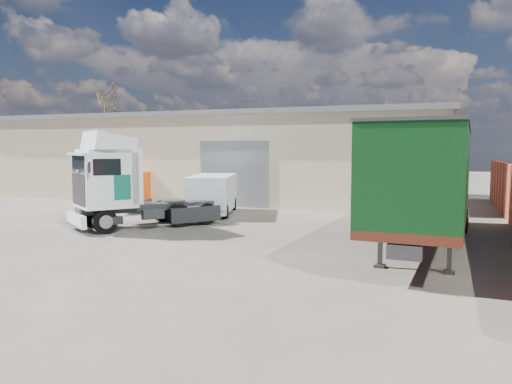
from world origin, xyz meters
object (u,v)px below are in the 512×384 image
(tractor_unit, at_px, (124,188))
(orange_skip, at_px, (129,189))
(panel_van, at_px, (212,194))
(box_trailer, at_px, (428,174))
(bare_tree, at_px, (106,92))

(tractor_unit, bearing_deg, orange_skip, 160.14)
(tractor_unit, bearing_deg, panel_van, 109.70)
(box_trailer, bearing_deg, tractor_unit, -174.37)
(tractor_unit, bearing_deg, box_trailer, 39.09)
(box_trailer, bearing_deg, panel_van, 158.86)
(box_trailer, xyz_separation_m, orange_skip, (-16.94, 7.38, -1.56))
(bare_tree, height_order, orange_skip, bare_tree)
(box_trailer, distance_m, orange_skip, 18.54)
(panel_van, bearing_deg, bare_tree, 123.89)
(tractor_unit, relative_size, orange_skip, 1.83)
(tractor_unit, distance_m, panel_van, 5.27)
(bare_tree, distance_m, tractor_unit, 24.25)
(bare_tree, relative_size, panel_van, 1.94)
(panel_van, height_order, orange_skip, panel_van)
(tractor_unit, height_order, box_trailer, box_trailer)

